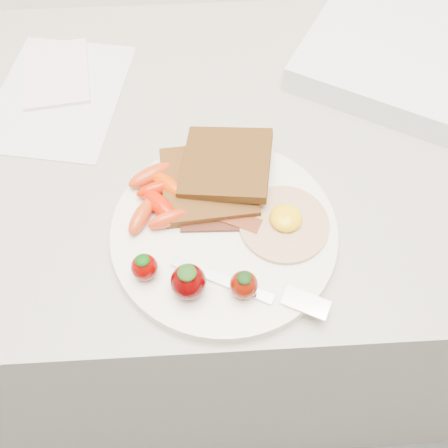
{
  "coord_description": "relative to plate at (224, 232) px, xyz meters",
  "views": [
    {
      "loc": [
        -0.03,
        1.24,
        1.43
      ],
      "look_at": [
        -0.02,
        1.54,
        0.93
      ],
      "focal_mm": 40.0,
      "sensor_mm": 36.0,
      "label": 1
    }
  ],
  "objects": [
    {
      "name": "fried_egg",
      "position": [
        0.07,
        0.0,
        0.01
      ],
      "size": [
        0.14,
        0.14,
        0.02
      ],
      "color": "beige",
      "rests_on": "plate"
    },
    {
      "name": "toast_upper",
      "position": [
        0.01,
        0.08,
        0.03
      ],
      "size": [
        0.13,
        0.13,
        0.03
      ],
      "primitive_type": "cube",
      "rotation": [
        0.0,
        -0.1,
        -0.18
      ],
      "color": "black",
      "rests_on": "toast_lower"
    },
    {
      "name": "counter",
      "position": [
        0.02,
        0.16,
        -0.46
      ],
      "size": [
        2.0,
        0.6,
        0.9
      ],
      "primitive_type": "cube",
      "color": "gray",
      "rests_on": "ground"
    },
    {
      "name": "fork",
      "position": [
        0.03,
        -0.08,
        0.01
      ],
      "size": [
        0.17,
        0.09,
        0.0
      ],
      "color": "white",
      "rests_on": "plate"
    },
    {
      "name": "baby_carrots",
      "position": [
        -0.08,
        0.04,
        0.02
      ],
      "size": [
        0.08,
        0.11,
        0.02
      ],
      "color": "red",
      "rests_on": "plate"
    },
    {
      "name": "toast_lower",
      "position": [
        -0.02,
        0.06,
        0.02
      ],
      "size": [
        0.12,
        0.12,
        0.01
      ],
      "primitive_type": "cube",
      "rotation": [
        0.0,
        0.0,
        0.08
      ],
      "color": "#372108",
      "rests_on": "plate"
    },
    {
      "name": "appliance",
      "position": [
        0.31,
        0.27,
        0.01
      ],
      "size": [
        0.41,
        0.39,
        0.04
      ],
      "primitive_type": "cube",
      "rotation": [
        0.0,
        0.0,
        -0.53
      ],
      "color": "silver",
      "rests_on": "counter"
    },
    {
      "name": "strawberries",
      "position": [
        -0.04,
        -0.07,
        0.03
      ],
      "size": [
        0.14,
        0.06,
        0.05
      ],
      "color": "#6A0100",
      "rests_on": "plate"
    },
    {
      "name": "bacon_strips",
      "position": [
        -0.0,
        0.01,
        0.01
      ],
      "size": [
        0.1,
        0.06,
        0.01
      ],
      "color": "black",
      "rests_on": "plate"
    },
    {
      "name": "paper_sheet",
      "position": [
        -0.23,
        0.25,
        -0.01
      ],
      "size": [
        0.22,
        0.27,
        0.0
      ],
      "primitive_type": "cube",
      "rotation": [
        0.0,
        0.0,
        -0.2
      ],
      "color": "silver",
      "rests_on": "counter"
    },
    {
      "name": "plate",
      "position": [
        0.0,
        0.0,
        0.0
      ],
      "size": [
        0.27,
        0.27,
        0.02
      ],
      "primitive_type": "cylinder",
      "color": "white",
      "rests_on": "counter"
    },
    {
      "name": "notepad",
      "position": [
        -0.24,
        0.29,
        -0.0
      ],
      "size": [
        0.11,
        0.15,
        0.01
      ],
      "primitive_type": "cube",
      "rotation": [
        0.0,
        0.0,
        0.13
      ],
      "color": "#FAD2DE",
      "rests_on": "paper_sheet"
    }
  ]
}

